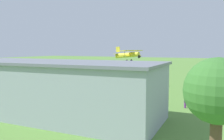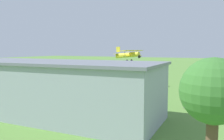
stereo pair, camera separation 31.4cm
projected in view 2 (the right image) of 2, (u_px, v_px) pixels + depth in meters
The scene contains 9 objects.
ground_plane at pixel (139, 84), 63.87m from camera, with size 400.00×400.00×0.00m, color #568438.
hangar at pixel (51, 88), 33.52m from camera, with size 31.37×13.03×7.61m.
biplane at pixel (129, 55), 56.32m from camera, with size 7.35×8.01×3.70m.
car_silver at pixel (23, 89), 50.79m from camera, with size 2.07×3.91×1.64m.
car_blue at pixel (2, 86), 54.63m from camera, with size 2.21×4.30×1.65m.
person_near_hangar_door at pixel (185, 103), 37.67m from camera, with size 0.53×0.53×1.75m.
person_watching_takeoff at pixel (44, 89), 50.36m from camera, with size 0.39×0.39×1.69m.
person_at_fence_line at pixel (146, 95), 44.34m from camera, with size 0.53×0.53×1.69m.
tree_at_field_edge at pixel (213, 94), 13.10m from camera, with size 3.69×3.69×8.84m.
Camera 2 is at (-22.78, 59.51, 9.27)m, focal length 38.49 mm.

